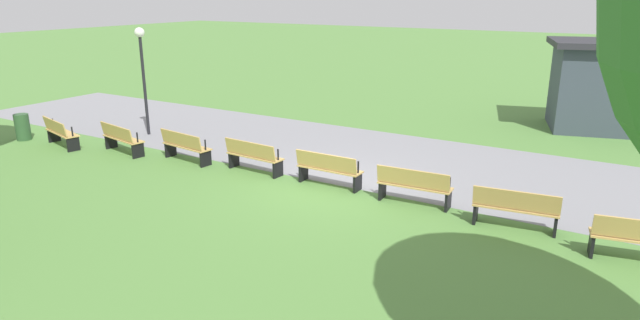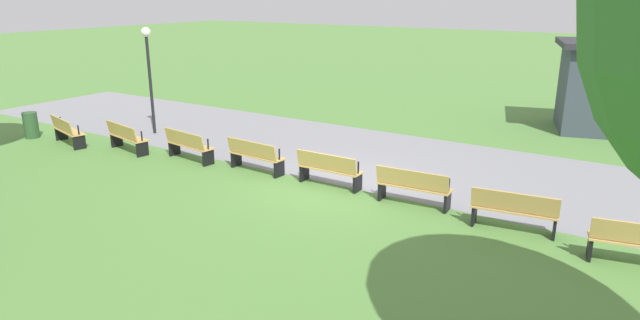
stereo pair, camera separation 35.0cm
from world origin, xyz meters
name	(u,v)px [view 2 (the right image)]	position (x,y,z in m)	size (l,w,h in m)	color
ground_plane	(330,186)	(0.00, 0.00, 0.00)	(120.00, 120.00, 0.00)	#54843D
path_paving	(382,157)	(0.00, 2.94, 0.00)	(32.51, 5.62, 0.01)	gray
bench_0	(67,130)	(-9.04, -1.20, 0.47)	(1.75, 0.87, 0.89)	tan
bench_1	(126,137)	(-6.81, -0.70, 0.47)	(1.74, 0.78, 0.89)	tan
bench_2	(188,145)	(-4.55, -0.35, 0.47)	(1.73, 0.68, 0.89)	tan
bench_3	(255,155)	(-2.28, -0.14, 0.47)	(1.71, 0.58, 0.89)	tan
bench_4	(329,169)	(0.00, -0.07, 0.47)	(1.68, 0.47, 0.89)	tan
bench_5	(413,186)	(2.28, -0.14, 0.47)	(1.71, 0.58, 0.89)	tan
bench_6	(514,210)	(4.55, -0.35, 0.47)	(1.73, 0.68, 0.89)	tan
lamp_post	(148,59)	(-7.91, 1.32, 2.52)	(0.32, 0.32, 3.56)	black
trash_bin	(31,125)	(-10.86, -1.30, 0.43)	(0.46, 0.46, 0.86)	#2D512D
kiosk	(615,86)	(5.22, 10.06, 1.58)	(4.56, 4.04, 3.08)	#38424C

